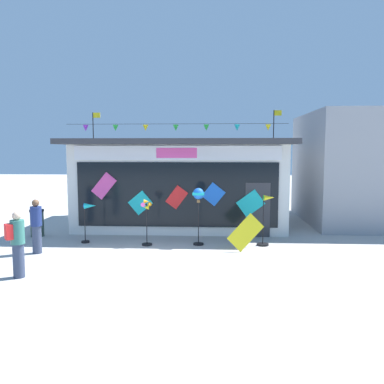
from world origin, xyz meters
TOP-DOWN VIEW (x-y plane):
  - ground_plane at (0.00, 0.00)m, footprint 80.00×80.00m
  - kite_shop_building at (0.87, 6.27)m, footprint 8.64×6.15m
  - wind_spinner_far_left at (-2.06, 2.43)m, footprint 0.55×0.30m
  - wind_spinner_left at (-0.01, 2.14)m, footprint 0.34×0.34m
  - wind_spinner_center_left at (1.72, 2.33)m, footprint 0.39×0.39m
  - wind_spinner_center_right at (3.97, 2.37)m, footprint 0.58×0.40m
  - person_near_camera at (-2.67, -1.39)m, footprint 0.47×0.45m
  - person_mid_plaza at (-3.23, 0.96)m, footprint 0.34×0.34m
  - trash_bin at (-4.30, 3.37)m, footprint 0.52×0.52m
  - display_kite_on_ground at (3.23, 1.57)m, footprint 1.20×0.34m

SIDE VIEW (x-z plane):
  - ground_plane at x=0.00m, z-range 0.00..0.00m
  - trash_bin at x=-4.30m, z-range 0.01..1.00m
  - display_kite_on_ground at x=3.23m, z-range 0.00..1.20m
  - person_mid_plaza at x=-3.23m, z-range 0.02..1.70m
  - person_near_camera at x=-2.67m, z-range 0.05..1.73m
  - wind_spinner_left at x=-0.01m, z-range 0.12..1.68m
  - wind_spinner_center_right at x=3.97m, z-range 0.09..1.79m
  - wind_spinner_far_left at x=-2.06m, z-range 0.29..1.68m
  - wind_spinner_center_left at x=1.72m, z-range 0.60..2.53m
  - kite_shop_building at x=0.87m, z-range -0.61..4.25m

